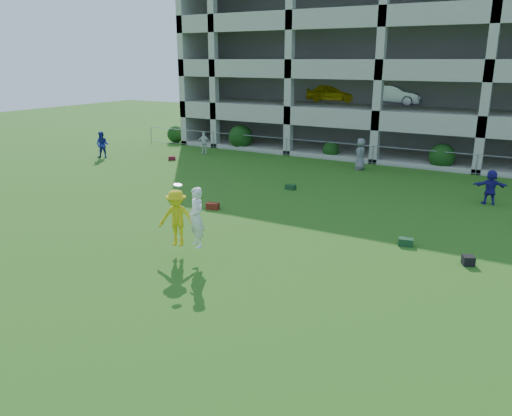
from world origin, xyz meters
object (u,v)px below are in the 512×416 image
Objects in this scene: bystander_a at (102,145)px; bystander_c at (360,154)px; bystander_d at (490,187)px; crate_d at (468,261)px; bystander_b at (204,143)px; parking_garage at (413,63)px; frisbee_contest at (182,218)px.

bystander_a is 16.74m from bystander_c.
bystander_a reaches higher than bystander_d.
crate_d is (7.66, -12.16, -0.78)m from bystander_c.
parking_garage is at bearing 20.50° from bystander_b.
bystander_d is at bearing 91.49° from crate_d.
bystander_c is at bearing -6.08° from bystander_a.
crate_d is at bearing 74.54° from bystander_d.
bystander_d is at bearing -21.49° from bystander_a.
bystander_b is 0.96× the size of bystander_d.
bystander_c is 1.18× the size of bystander_d.
bystander_d is 17.33m from parking_garage.
crate_d is 9.26m from frisbee_contest.
bystander_a reaches higher than crate_d.
bystander_a is 1.15× the size of bystander_b.
bystander_b is at bearing 147.76° from crate_d.
crate_d is (0.21, -7.94, -0.64)m from bystander_d.
parking_garage is (0.79, 26.72, 4.66)m from frisbee_contest.
parking_garage reaches higher than bystander_d.
bystander_c is at bearing -46.44° from bystander_d.
bystander_c is 5.33× the size of crate_d.
parking_garage is at bearing 88.31° from frisbee_contest.
parking_garage is (-7.50, 22.77, 5.86)m from crate_d.
bystander_c reaches higher than bystander_b.
parking_garage is at bearing 20.66° from bystander_a.
bystander_b is 18.94m from frisbee_contest.
bystander_c is 14.39m from crate_d.
frisbee_contest is at bearing -80.17° from bystander_b.
bystander_b is 0.05× the size of parking_garage.
bystander_c is 0.06× the size of parking_garage.
frisbee_contest reaches higher than bystander_c.
frisbee_contest is at bearing -154.53° from crate_d.
crate_d is 0.01× the size of parking_garage.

